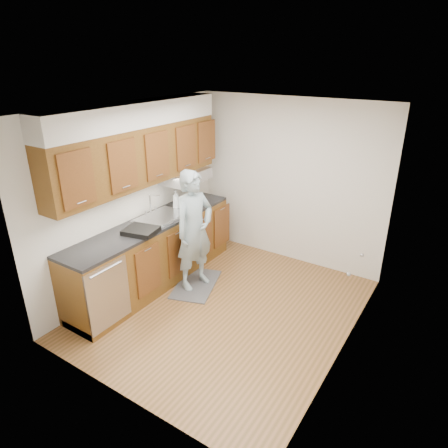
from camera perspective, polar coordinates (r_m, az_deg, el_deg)
name	(u,v)px	position (r m, az deg, el deg)	size (l,w,h in m)	color
floor	(226,308)	(5.29, 0.30, -11.94)	(3.50, 3.50, 0.00)	#905D36
ceiling	(227,109)	(4.36, 0.37, 16.06)	(3.50, 3.50, 0.00)	white
wall_left	(134,196)	(5.58, -12.75, 3.88)	(0.02, 3.50, 2.50)	silver
wall_right	(354,251)	(4.14, 18.11, -3.66)	(0.02, 3.50, 2.50)	silver
wall_back	(289,182)	(6.14, 9.25, 5.91)	(3.00, 0.02, 2.50)	silver
counter	(154,252)	(5.68, -9.95, -3.91)	(0.64, 2.80, 1.30)	brown
upper_cabinets	(141,146)	(5.31, -11.76, 10.84)	(0.47, 2.80, 1.21)	brown
closet_door	(359,259)	(4.51, 18.68, -4.71)	(0.02, 1.22, 2.05)	white
floor_mat	(196,284)	(5.77, -4.01, -8.58)	(0.52, 0.89, 0.02)	#5E5E60
person	(194,223)	(5.33, -4.29, 0.16)	(0.67, 0.44, 1.89)	#8AA0A8
soap_bottle_a	(176,199)	(5.87, -6.84, 3.51)	(0.11, 0.11, 0.28)	silver
soap_bottle_b	(197,199)	(5.96, -3.90, 3.54)	(0.09, 0.09, 0.21)	silver
soap_bottle_c	(186,199)	(6.02, -5.42, 3.59)	(0.14, 0.14, 0.19)	silver
steel_can	(186,205)	(5.87, -5.49, 2.76)	(0.07, 0.07, 0.13)	#A5A5AA
dish_rack	(141,231)	(5.17, -11.78, -0.94)	(0.40, 0.34, 0.06)	black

